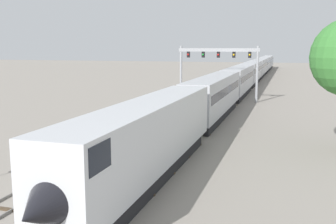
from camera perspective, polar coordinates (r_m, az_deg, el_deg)
ground_plane at (r=21.93m, az=-12.02°, el=-12.54°), size 400.00×400.00×0.00m
track_main at (r=78.56m, az=11.00°, el=3.24°), size 2.60×200.00×0.16m
track_near at (r=59.84m, az=3.71°, el=1.56°), size 2.60×160.00×0.16m
passenger_train at (r=89.89m, az=11.84°, el=5.58°), size 3.04×155.56×4.80m
signal_gantry at (r=60.42m, az=7.18°, el=7.28°), size 12.10×0.49×8.25m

